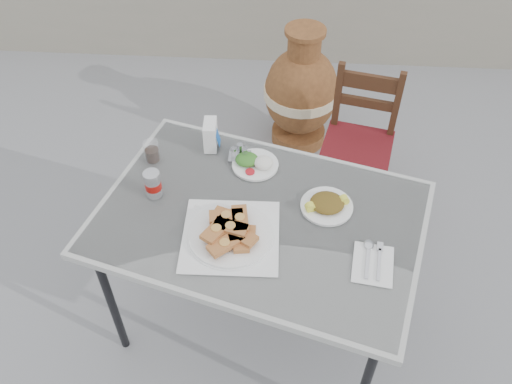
# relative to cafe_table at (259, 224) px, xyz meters

# --- Properties ---
(ground) EXTENTS (80.00, 80.00, 0.00)m
(ground) POSITION_rel_cafe_table_xyz_m (-0.18, 0.02, -0.74)
(ground) COLOR slate
(ground) RESTS_ON ground
(cafe_table) EXTENTS (1.49, 1.21, 0.79)m
(cafe_table) POSITION_rel_cafe_table_xyz_m (0.00, 0.00, 0.00)
(cafe_table) COLOR black
(cafe_table) RESTS_ON ground
(pide_plate) EXTENTS (0.39, 0.39, 0.08)m
(pide_plate) POSITION_rel_cafe_table_xyz_m (-0.11, -0.12, 0.09)
(pide_plate) COLOR white
(pide_plate) RESTS_ON cafe_table
(salad_rice_plate) EXTENTS (0.21, 0.21, 0.05)m
(salad_rice_plate) POSITION_rel_cafe_table_xyz_m (-0.04, 0.29, 0.07)
(salad_rice_plate) COLOR white
(salad_rice_plate) RESTS_ON cafe_table
(salad_chopped_plate) EXTENTS (0.22, 0.22, 0.05)m
(salad_chopped_plate) POSITION_rel_cafe_table_xyz_m (0.27, 0.06, 0.07)
(salad_chopped_plate) COLOR white
(salad_chopped_plate) RESTS_ON cafe_table
(soda_can) EXTENTS (0.07, 0.07, 0.12)m
(soda_can) POSITION_rel_cafe_table_xyz_m (-0.45, 0.09, 0.12)
(soda_can) COLOR silver
(soda_can) RESTS_ON cafe_table
(cola_glass) EXTENTS (0.07, 0.07, 0.10)m
(cola_glass) POSITION_rel_cafe_table_xyz_m (-0.50, 0.30, 0.10)
(cola_glass) COLOR white
(cola_glass) RESTS_ON cafe_table
(napkin_holder) EXTENTS (0.07, 0.11, 0.13)m
(napkin_holder) POSITION_rel_cafe_table_xyz_m (-0.25, 0.41, 0.12)
(napkin_holder) COLOR white
(napkin_holder) RESTS_ON cafe_table
(condiment_caddy) EXTENTS (0.10, 0.08, 0.07)m
(condiment_caddy) POSITION_rel_cafe_table_xyz_m (-0.11, 0.34, 0.08)
(condiment_caddy) COLOR #B0B1B7
(condiment_caddy) RESTS_ON cafe_table
(cutlery_napkin) EXTENTS (0.17, 0.22, 0.01)m
(cutlery_napkin) POSITION_rel_cafe_table_xyz_m (0.44, -0.20, 0.06)
(cutlery_napkin) COLOR white
(cutlery_napkin) RESTS_ON cafe_table
(chair) EXTENTS (0.45, 0.45, 0.85)m
(chair) POSITION_rel_cafe_table_xyz_m (0.50, 0.89, -0.30)
(chair) COLOR black
(chair) RESTS_ON ground
(terracotta_urn) EXTENTS (0.48, 0.48, 0.83)m
(terracotta_urn) POSITION_rel_cafe_table_xyz_m (0.18, 1.42, -0.35)
(terracotta_urn) COLOR brown
(terracotta_urn) RESTS_ON ground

